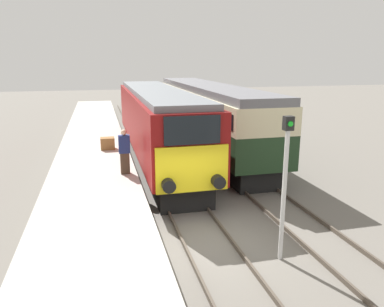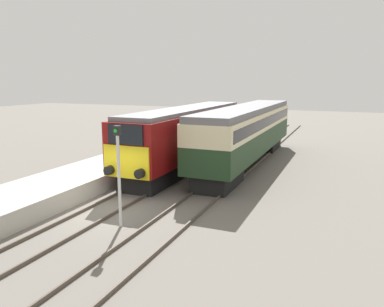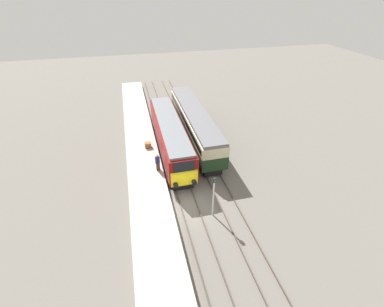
# 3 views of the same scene
# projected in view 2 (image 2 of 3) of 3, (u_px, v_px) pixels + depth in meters

# --- Properties ---
(ground_plane) EXTENTS (120.00, 120.00, 0.00)m
(ground_plane) POSITION_uv_depth(u_px,v_px,m) (105.00, 210.00, 16.50)
(ground_plane) COLOR slate
(platform_left) EXTENTS (3.50, 50.00, 0.87)m
(platform_left) POSITION_uv_depth(u_px,v_px,m) (135.00, 159.00, 24.91)
(platform_left) COLOR #B7B2A8
(platform_left) RESTS_ON ground_plane
(rails_near_track) EXTENTS (1.51, 60.00, 0.14)m
(rails_near_track) POSITION_uv_depth(u_px,v_px,m) (158.00, 181.00, 21.01)
(rails_near_track) COLOR #4C4238
(rails_near_track) RESTS_ON ground_plane
(rails_far_track) EXTENTS (1.50, 60.00, 0.14)m
(rails_far_track) POSITION_uv_depth(u_px,v_px,m) (215.00, 187.00, 19.72)
(rails_far_track) COLOR #4C4238
(rails_far_track) RESTS_ON ground_plane
(locomotive) EXTENTS (2.70, 15.28, 3.87)m
(locomotive) POSITION_uv_depth(u_px,v_px,m) (188.00, 134.00, 24.43)
(locomotive) COLOR black
(locomotive) RESTS_ON ground_plane
(passenger_carriage) EXTENTS (2.75, 16.58, 3.91)m
(passenger_carriage) POSITION_uv_depth(u_px,v_px,m) (248.00, 129.00, 25.14)
(passenger_carriage) COLOR black
(passenger_carriage) RESTS_ON ground_plane
(person_on_platform) EXTENTS (0.44, 0.26, 1.80)m
(person_on_platform) POSITION_uv_depth(u_px,v_px,m) (126.00, 149.00, 21.34)
(person_on_platform) COLOR #473828
(person_on_platform) RESTS_ON platform_left
(signal_post) EXTENTS (0.24, 0.28, 3.96)m
(signal_post) POSITION_uv_depth(u_px,v_px,m) (119.00, 168.00, 14.17)
(signal_post) COLOR silver
(signal_post) RESTS_ON ground_plane
(luggage_crate) EXTENTS (0.70, 0.56, 0.60)m
(luggage_crate) POSITION_uv_depth(u_px,v_px,m) (155.00, 146.00, 25.73)
(luggage_crate) COLOR olive
(luggage_crate) RESTS_ON platform_left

